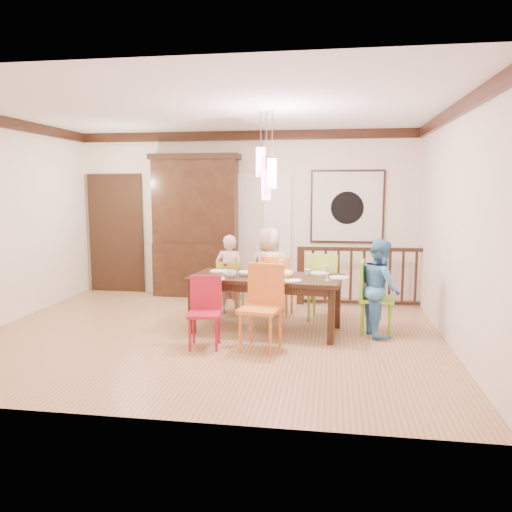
# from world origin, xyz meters

# --- Properties ---
(floor) EXTENTS (6.00, 6.00, 0.00)m
(floor) POSITION_xyz_m (0.00, 0.00, 0.00)
(floor) COLOR #946C47
(floor) RESTS_ON ground
(ceiling) EXTENTS (6.00, 6.00, 0.00)m
(ceiling) POSITION_xyz_m (0.00, 0.00, 2.90)
(ceiling) COLOR white
(ceiling) RESTS_ON wall_back
(wall_back) EXTENTS (6.00, 0.00, 6.00)m
(wall_back) POSITION_xyz_m (0.00, 2.50, 1.45)
(wall_back) COLOR beige
(wall_back) RESTS_ON floor
(wall_right) EXTENTS (0.00, 5.00, 5.00)m
(wall_right) POSITION_xyz_m (3.00, 0.00, 1.45)
(wall_right) COLOR beige
(wall_right) RESTS_ON floor
(crown_molding) EXTENTS (6.00, 5.00, 0.16)m
(crown_molding) POSITION_xyz_m (0.00, 0.00, 2.82)
(crown_molding) COLOR black
(crown_molding) RESTS_ON wall_back
(panel_door) EXTENTS (1.04, 0.07, 2.24)m
(panel_door) POSITION_xyz_m (-2.40, 2.45, 1.05)
(panel_door) COLOR black
(panel_door) RESTS_ON wall_back
(white_doorway) EXTENTS (0.97, 0.05, 2.22)m
(white_doorway) POSITION_xyz_m (0.35, 2.46, 1.05)
(white_doorway) COLOR silver
(white_doorway) RESTS_ON wall_back
(painting) EXTENTS (1.25, 0.06, 1.25)m
(painting) POSITION_xyz_m (1.80, 2.46, 1.60)
(painting) COLOR black
(painting) RESTS_ON wall_back
(pendant_cluster) EXTENTS (0.27, 0.21, 1.14)m
(pendant_cluster) POSITION_xyz_m (0.69, 0.24, 2.11)
(pendant_cluster) COLOR #FF4C81
(pendant_cluster) RESTS_ON ceiling
(dining_table) EXTENTS (2.09, 1.13, 0.75)m
(dining_table) POSITION_xyz_m (0.69, 0.24, 0.66)
(dining_table) COLOR black
(dining_table) RESTS_ON floor
(chair_far_left) EXTENTS (0.38, 0.38, 0.83)m
(chair_far_left) POSITION_xyz_m (0.05, 1.06, 0.47)
(chair_far_left) COLOR #AAB72A
(chair_far_left) RESTS_ON floor
(chair_far_mid) EXTENTS (0.47, 0.47, 0.92)m
(chair_far_mid) POSITION_xyz_m (0.77, 1.07, 0.52)
(chair_far_mid) COLOR orange
(chair_far_mid) RESTS_ON floor
(chair_far_right) EXTENTS (0.53, 0.53, 1.00)m
(chair_far_right) POSITION_xyz_m (1.45, 0.92, 0.57)
(chair_far_right) COLOR #89B534
(chair_far_right) RESTS_ON floor
(chair_near_left) EXTENTS (0.43, 0.43, 0.86)m
(chair_near_left) POSITION_xyz_m (0.05, -0.58, 0.49)
(chair_near_left) COLOR #A31227
(chair_near_left) RESTS_ON floor
(chair_near_mid) EXTENTS (0.54, 0.54, 1.01)m
(chair_near_mid) POSITION_xyz_m (0.73, -0.57, 0.58)
(chair_near_mid) COLOR orange
(chair_near_mid) RESTS_ON floor
(chair_end_right) EXTENTS (0.48, 0.48, 0.97)m
(chair_end_right) POSITION_xyz_m (2.15, 0.32, 0.56)
(chair_end_right) COLOR #6CAD20
(chair_end_right) RESTS_ON floor
(china_hutch) EXTENTS (1.59, 0.46, 2.51)m
(china_hutch) POSITION_xyz_m (-0.84, 2.30, 1.25)
(china_hutch) COLOR black
(china_hutch) RESTS_ON floor
(balustrade) EXTENTS (2.19, 0.20, 0.96)m
(balustrade) POSITION_xyz_m (2.08, 1.95, 0.50)
(balustrade) COLOR black
(balustrade) RESTS_ON floor
(person_far_left) EXTENTS (0.46, 0.31, 1.22)m
(person_far_left) POSITION_xyz_m (0.02, 1.08, 0.61)
(person_far_left) COLOR beige
(person_far_left) RESTS_ON floor
(person_far_mid) EXTENTS (0.70, 0.50, 1.34)m
(person_far_mid) POSITION_xyz_m (0.63, 1.12, 0.67)
(person_far_mid) COLOR beige
(person_far_mid) RESTS_ON floor
(person_end_right) EXTENTS (0.61, 0.71, 1.27)m
(person_end_right) POSITION_xyz_m (2.18, 0.26, 0.63)
(person_end_right) COLOR #4588C1
(person_end_right) RESTS_ON floor
(serving_bowl) EXTENTS (0.42, 0.42, 0.09)m
(serving_bowl) POSITION_xyz_m (0.89, 0.12, 0.79)
(serving_bowl) COLOR gold
(serving_bowl) RESTS_ON dining_table
(small_bowl) EXTENTS (0.24, 0.24, 0.06)m
(small_bowl) POSITION_xyz_m (0.41, 0.22, 0.78)
(small_bowl) COLOR white
(small_bowl) RESTS_ON dining_table
(cup_left) EXTENTS (0.16, 0.16, 0.10)m
(cup_left) POSITION_xyz_m (0.26, 0.06, 0.80)
(cup_left) COLOR silver
(cup_left) RESTS_ON dining_table
(cup_right) EXTENTS (0.09, 0.09, 0.08)m
(cup_right) POSITION_xyz_m (1.24, 0.39, 0.79)
(cup_right) COLOR silver
(cup_right) RESTS_ON dining_table
(plate_far_left) EXTENTS (0.26, 0.26, 0.01)m
(plate_far_left) POSITION_xyz_m (-0.01, 0.50, 0.76)
(plate_far_left) COLOR white
(plate_far_left) RESTS_ON dining_table
(plate_far_mid) EXTENTS (0.26, 0.26, 0.01)m
(plate_far_mid) POSITION_xyz_m (0.62, 0.50, 0.76)
(plate_far_mid) COLOR white
(plate_far_mid) RESTS_ON dining_table
(plate_far_right) EXTENTS (0.26, 0.26, 0.01)m
(plate_far_right) POSITION_xyz_m (1.39, 0.54, 0.76)
(plate_far_right) COLOR white
(plate_far_right) RESTS_ON dining_table
(plate_near_left) EXTENTS (0.26, 0.26, 0.01)m
(plate_near_left) POSITION_xyz_m (0.07, -0.10, 0.76)
(plate_near_left) COLOR white
(plate_near_left) RESTS_ON dining_table
(plate_near_mid) EXTENTS (0.26, 0.26, 0.01)m
(plate_near_mid) POSITION_xyz_m (1.05, -0.07, 0.76)
(plate_near_mid) COLOR white
(plate_near_mid) RESTS_ON dining_table
(plate_end_right) EXTENTS (0.26, 0.26, 0.01)m
(plate_end_right) POSITION_xyz_m (1.66, 0.24, 0.76)
(plate_end_right) COLOR white
(plate_end_right) RESTS_ON dining_table
(wine_glass_a) EXTENTS (0.08, 0.08, 0.19)m
(wine_glass_a) POSITION_xyz_m (0.11, 0.35, 0.84)
(wine_glass_a) COLOR #590C19
(wine_glass_a) RESTS_ON dining_table
(wine_glass_b) EXTENTS (0.08, 0.08, 0.19)m
(wine_glass_b) POSITION_xyz_m (0.88, 0.48, 0.84)
(wine_glass_b) COLOR silver
(wine_glass_b) RESTS_ON dining_table
(wine_glass_c) EXTENTS (0.08, 0.08, 0.19)m
(wine_glass_c) POSITION_xyz_m (0.60, 0.03, 0.84)
(wine_glass_c) COLOR #590C19
(wine_glass_c) RESTS_ON dining_table
(wine_glass_d) EXTENTS (0.08, 0.08, 0.19)m
(wine_glass_d) POSITION_xyz_m (1.50, 0.05, 0.84)
(wine_glass_d) COLOR silver
(wine_glass_d) RESTS_ON dining_table
(napkin) EXTENTS (0.18, 0.14, 0.01)m
(napkin) POSITION_xyz_m (0.68, -0.07, 0.76)
(napkin) COLOR #D83359
(napkin) RESTS_ON dining_table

